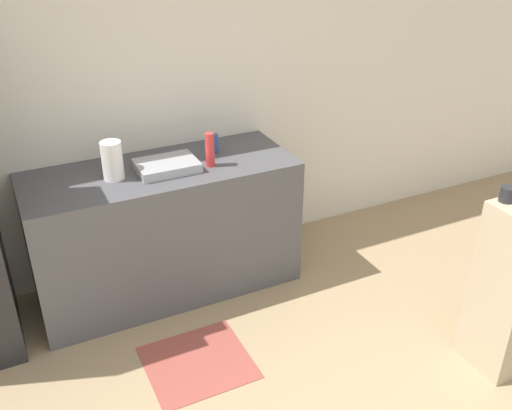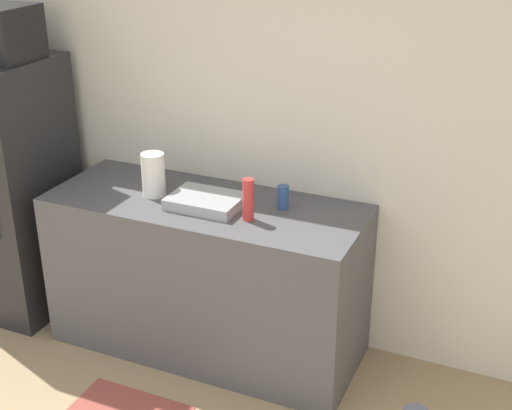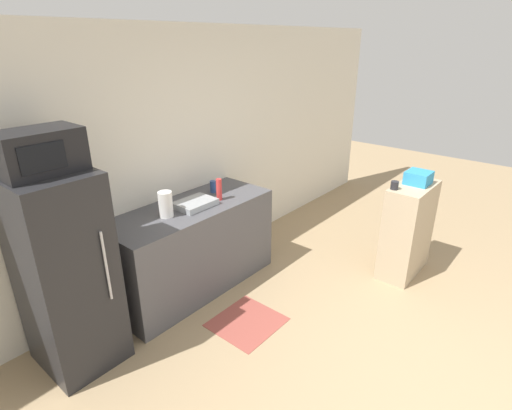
# 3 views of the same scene
# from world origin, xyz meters

# --- Properties ---
(wall_back) EXTENTS (8.00, 0.06, 2.60)m
(wall_back) POSITION_xyz_m (0.00, 2.86, 1.30)
(wall_back) COLOR silver
(wall_back) RESTS_ON ground_plane
(counter) EXTENTS (1.77, 0.69, 0.92)m
(counter) POSITION_xyz_m (-0.07, 2.48, 0.46)
(counter) COLOR #4C4C51
(counter) RESTS_ON ground_plane
(sink_basin) EXTENTS (0.39, 0.29, 0.06)m
(sink_basin) POSITION_xyz_m (-0.04, 2.43, 0.95)
(sink_basin) COLOR #9EA3A8
(sink_basin) RESTS_ON counter
(bottle_tall) EXTENTS (0.06, 0.06, 0.23)m
(bottle_tall) POSITION_xyz_m (0.24, 2.37, 1.04)
(bottle_tall) COLOR red
(bottle_tall) RESTS_ON counter
(bottle_short) EXTENTS (0.06, 0.06, 0.13)m
(bottle_short) POSITION_xyz_m (0.35, 2.58, 0.99)
(bottle_short) COLOR #2D4C8C
(bottle_short) RESTS_ON counter
(jar) EXTENTS (0.08, 0.08, 0.08)m
(jar) POSITION_xyz_m (1.39, 1.01, 1.08)
(jar) COLOR #232328
(jar) RESTS_ON shelf_cabinet
(paper_towel_roll) EXTENTS (0.13, 0.13, 0.24)m
(paper_towel_roll) POSITION_xyz_m (-0.37, 2.46, 1.04)
(paper_towel_roll) COLOR white
(paper_towel_roll) RESTS_ON counter
(kitchen_rug) EXTENTS (0.61, 0.57, 0.01)m
(kitchen_rug) POSITION_xyz_m (-0.17, 1.65, 0.00)
(kitchen_rug) COLOR #99473D
(kitchen_rug) RESTS_ON ground_plane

